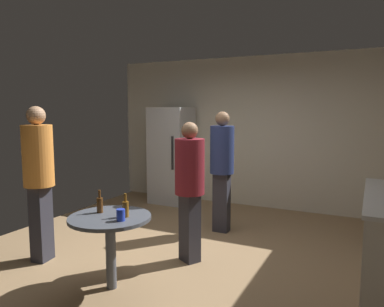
{
  "coord_description": "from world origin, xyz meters",
  "views": [
    {
      "loc": [
        2.0,
        -3.82,
        1.77
      ],
      "look_at": [
        0.01,
        0.25,
        1.22
      ],
      "focal_mm": 34.41,
      "sensor_mm": 36.0,
      "label": 1
    }
  ],
  "objects": [
    {
      "name": "plastic_cup_blue",
      "position": [
        -0.05,
        -1.13,
        0.79
      ],
      "size": [
        0.08,
        0.08,
        0.11
      ],
      "primitive_type": "cylinder",
      "color": "blue",
      "rests_on": "foreground_table"
    },
    {
      "name": "beer_bottle_brown",
      "position": [
        -0.41,
        -1.0,
        0.82
      ],
      "size": [
        0.06,
        0.06,
        0.23
      ],
      "color": "#593314",
      "rests_on": "foreground_table"
    },
    {
      "name": "ground_plane",
      "position": [
        0.0,
        0.0,
        -0.05
      ],
      "size": [
        5.2,
        5.2,
        0.1
      ],
      "primitive_type": "cube",
      "color": "#9E7C56"
    },
    {
      "name": "foreground_table",
      "position": [
        -0.24,
        -1.06,
        0.63
      ],
      "size": [
        0.8,
        0.8,
        0.73
      ],
      "color": "#4C515B",
      "rests_on": "ground_plane"
    },
    {
      "name": "person_in_maroon_shirt",
      "position": [
        0.16,
        -0.12,
        0.95
      ],
      "size": [
        0.46,
        0.46,
        1.62
      ],
      "rotation": [
        0.0,
        0.0,
        -2.09
      ],
      "color": "#2D2D38",
      "rests_on": "ground_plane"
    },
    {
      "name": "person_in_orange_shirt",
      "position": [
        -1.41,
        -0.87,
        1.06
      ],
      "size": [
        0.39,
        0.39,
        1.8
      ],
      "rotation": [
        0.0,
        0.0,
        0.16
      ],
      "color": "#2D2D38",
      "rests_on": "ground_plane"
    },
    {
      "name": "wall_back",
      "position": [
        0.0,
        2.63,
        1.35
      ],
      "size": [
        5.32,
        0.06,
        2.7
      ],
      "primitive_type": "cube",
      "color": "silver",
      "rests_on": "ground_plane"
    },
    {
      "name": "refrigerator",
      "position": [
        -1.39,
        2.2,
        0.9
      ],
      "size": [
        0.7,
        0.68,
        1.8
      ],
      "color": "silver",
      "rests_on": "ground_plane"
    },
    {
      "name": "beer_bottle_amber",
      "position": [
        -0.09,
        -1.01,
        0.82
      ],
      "size": [
        0.06,
        0.06,
        0.23
      ],
      "color": "#8C5919",
      "rests_on": "foreground_table"
    },
    {
      "name": "person_in_navy_shirt",
      "position": [
        0.1,
        1.03,
        1.02
      ],
      "size": [
        0.34,
        0.34,
        1.73
      ],
      "rotation": [
        0.0,
        0.0,
        -1.56
      ],
      "color": "#2D2D38",
      "rests_on": "ground_plane"
    }
  ]
}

